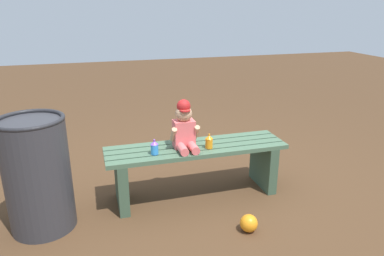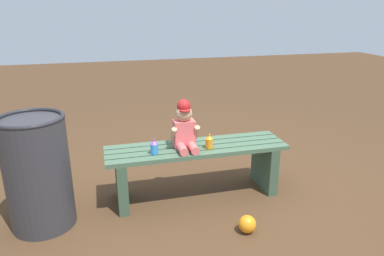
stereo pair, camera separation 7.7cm
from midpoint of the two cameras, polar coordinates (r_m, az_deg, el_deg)
ground_plane at (r=3.21m, az=1.38°, el=-10.45°), size 16.00×16.00×0.00m
park_bench at (r=3.07m, az=1.43°, el=-5.48°), size 1.51×0.39×0.46m
child_figure at (r=2.91m, az=-0.44°, el=0.11°), size 0.23×0.27×0.40m
sippy_cup_left at (r=2.84m, az=-5.23°, el=-3.00°), size 0.06×0.06×0.12m
sippy_cup_right at (r=2.94m, az=3.47°, el=-2.17°), size 0.06×0.06×0.12m
toy_ball at (r=2.74m, az=9.54°, el=-14.76°), size 0.13×0.13×0.13m
trash_bin at (r=2.83m, az=-22.48°, el=-6.47°), size 0.47×0.47×0.85m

